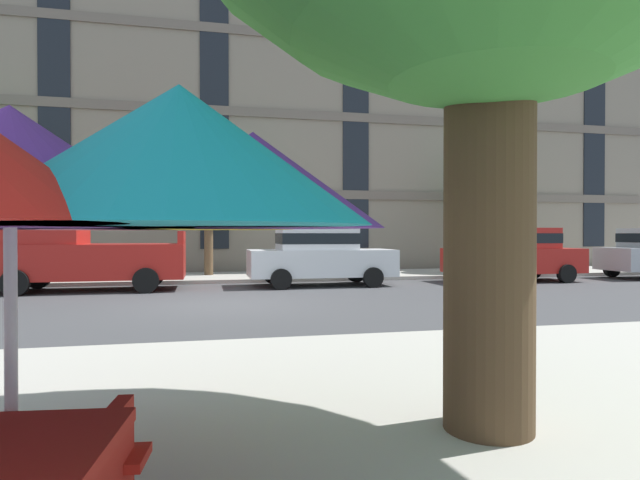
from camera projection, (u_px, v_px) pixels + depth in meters
The scene contains 9 objects.
ground_plane at pixel (223, 305), 11.61m from camera, with size 120.00×120.00×0.00m, color #424244.
sidewalk_far at pixel (216, 277), 18.24m from camera, with size 56.00×3.60×0.12m, color #B2ADA3.
apartment_building at pixel (212, 74), 26.12m from camera, with size 40.16×12.08×19.20m.
pickup_red at pixel (81, 254), 14.39m from camera, with size 5.10×2.12×2.20m.
sedan_white at pixel (319, 255), 15.87m from camera, with size 4.40×1.98×1.78m.
sedan_red at pixel (514, 253), 17.32m from camera, with size 4.40×1.98×1.78m.
street_tree_middle at pixel (216, 179), 18.79m from camera, with size 2.01×2.20×4.63m.
street_tree_right at pixel (490, 189), 20.37m from camera, with size 2.73×2.45×4.59m.
patio_umbrella at pixel (10, 173), 2.51m from camera, with size 3.73×3.73×2.20m.
Camera 1 is at (-0.43, -11.78, 1.58)m, focal length 29.28 mm.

